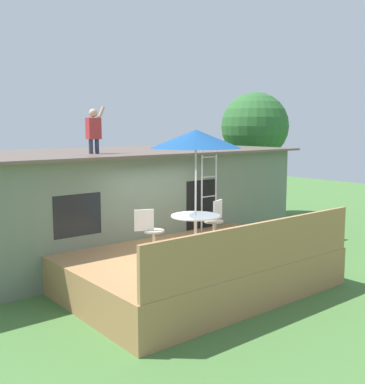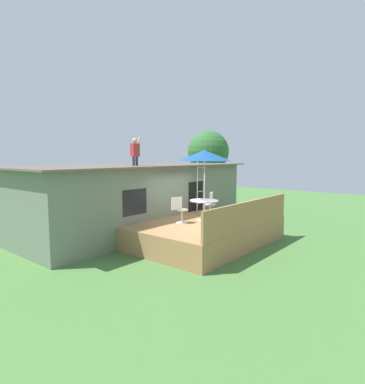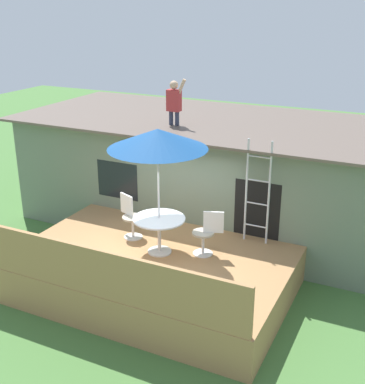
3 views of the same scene
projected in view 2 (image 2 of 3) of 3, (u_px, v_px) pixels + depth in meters
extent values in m
plane|color=#477538|center=(204.00, 243.00, 11.70)|extent=(40.00, 40.00, 0.00)
cube|color=slate|center=(136.00, 198.00, 13.83)|extent=(10.00, 4.00, 2.71)
cube|color=#66564C|center=(136.00, 165.00, 13.68)|extent=(10.50, 4.50, 0.06)
cube|color=black|center=(135.00, 202.00, 11.11)|extent=(1.10, 0.03, 0.90)
cube|color=black|center=(196.00, 205.00, 13.82)|extent=(1.00, 0.03, 2.00)
cube|color=#A87A4C|center=(204.00, 232.00, 11.66)|extent=(5.39, 3.74, 0.80)
cube|color=#A87A4C|center=(250.00, 215.00, 10.41)|extent=(5.29, 0.08, 0.90)
cylinder|color=silver|center=(204.00, 220.00, 11.70)|extent=(0.48, 0.48, 0.03)
cylinder|color=silver|center=(204.00, 210.00, 11.67)|extent=(0.07, 0.07, 0.71)
cylinder|color=silver|center=(204.00, 201.00, 11.63)|extent=(1.04, 1.04, 0.03)
cylinder|color=silver|center=(204.00, 188.00, 11.57)|extent=(0.04, 0.04, 2.40)
cone|color=#194C8C|center=(204.00, 155.00, 11.45)|extent=(1.90, 1.90, 0.38)
cylinder|color=silver|center=(197.00, 186.00, 13.44)|extent=(0.04, 0.04, 2.20)
cylinder|color=silver|center=(204.00, 185.00, 13.81)|extent=(0.04, 0.04, 2.20)
cylinder|color=silver|center=(201.00, 203.00, 13.71)|extent=(0.48, 0.03, 0.03)
cylinder|color=silver|center=(201.00, 191.00, 13.65)|extent=(0.48, 0.03, 0.03)
cylinder|color=silver|center=(201.00, 179.00, 13.60)|extent=(0.48, 0.03, 0.03)
cylinder|color=silver|center=(201.00, 168.00, 13.54)|extent=(0.48, 0.03, 0.03)
cylinder|color=#33384C|center=(134.00, 161.00, 12.31)|extent=(0.10, 0.10, 0.34)
cylinder|color=#33384C|center=(137.00, 161.00, 12.43)|extent=(0.10, 0.10, 0.34)
cube|color=#B73333|center=(135.00, 150.00, 12.32)|extent=(0.32, 0.20, 0.50)
sphere|color=tan|center=(135.00, 141.00, 12.28)|extent=(0.20, 0.20, 0.20)
cylinder|color=tan|center=(138.00, 142.00, 12.43)|extent=(0.26, 0.08, 0.44)
cylinder|color=silver|center=(182.00, 223.00, 11.29)|extent=(0.40, 0.40, 0.02)
cylinder|color=silver|center=(182.00, 216.00, 11.27)|extent=(0.06, 0.06, 0.44)
cylinder|color=#A59E8C|center=(182.00, 210.00, 11.24)|extent=(0.44, 0.44, 0.04)
cube|color=silver|center=(177.00, 203.00, 11.13)|extent=(0.38, 0.19, 0.44)
cylinder|color=silver|center=(210.00, 216.00, 12.53)|extent=(0.40, 0.40, 0.02)
cylinder|color=silver|center=(210.00, 210.00, 12.50)|extent=(0.06, 0.06, 0.44)
cylinder|color=#A59E8C|center=(210.00, 205.00, 12.48)|extent=(0.44, 0.44, 0.04)
cube|color=silver|center=(211.00, 198.00, 12.64)|extent=(0.39, 0.18, 0.44)
cylinder|color=brown|center=(208.00, 183.00, 20.04)|extent=(0.32, 0.32, 2.91)
sphere|color=#2D662D|center=(208.00, 151.00, 19.83)|extent=(2.54, 2.54, 2.54)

